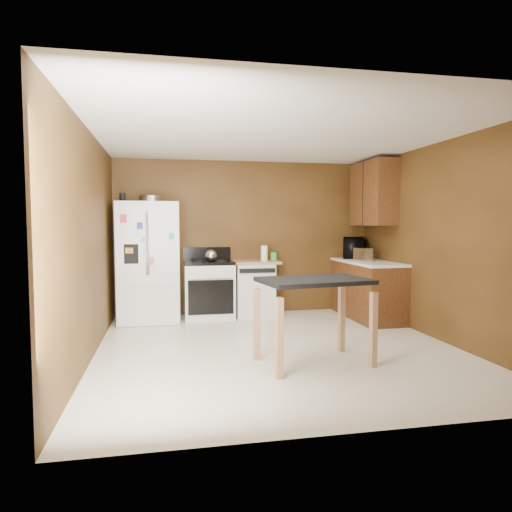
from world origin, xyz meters
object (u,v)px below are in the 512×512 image
object	(u,v)px
refrigerator	(149,262)
kettle	(211,256)
toaster	(363,254)
paper_towel	(264,253)
island	(314,293)
microwave	(353,248)
roasting_pan	(151,199)
green_canister	(274,256)
gas_range	(209,289)
pen_cup	(122,197)
dishwasher	(254,288)

from	to	relation	value
refrigerator	kettle	bearing A→B (deg)	-5.29
refrigerator	toaster	bearing A→B (deg)	-7.10
paper_towel	island	xyz separation A→B (m)	(-0.01, -2.48, -0.26)
paper_towel	toaster	xyz separation A→B (m)	(1.50, -0.38, -0.01)
toaster	microwave	distance (m)	0.63
kettle	paper_towel	size ratio (longest dim) A/B	0.75
roasting_pan	green_canister	world-z (taller)	roasting_pan
roasting_pan	microwave	bearing A→B (deg)	2.83
gas_range	island	bearing A→B (deg)	-71.48
gas_range	island	size ratio (longest dim) A/B	0.92
pen_cup	kettle	world-z (taller)	pen_cup
pen_cup	refrigerator	distance (m)	1.03
green_canister	pen_cup	bearing A→B (deg)	-174.42
kettle	toaster	xyz separation A→B (m)	(2.34, -0.32, 0.01)
green_canister	microwave	world-z (taller)	microwave
roasting_pan	gas_range	size ratio (longest dim) A/B	0.35
pen_cup	refrigerator	size ratio (longest dim) A/B	0.07
pen_cup	green_canister	xyz separation A→B (m)	(2.33, 0.23, -0.91)
roasting_pan	dishwasher	bearing A→B (deg)	1.45
toaster	island	world-z (taller)	toaster
microwave	roasting_pan	bearing A→B (deg)	117.10
paper_towel	green_canister	xyz separation A→B (m)	(0.20, 0.19, -0.06)
roasting_pan	pen_cup	world-z (taller)	pen_cup
gas_range	paper_towel	bearing A→B (deg)	-6.07
toaster	pen_cup	bearing A→B (deg)	161.69
toaster	refrigerator	size ratio (longest dim) A/B	0.15
kettle	microwave	world-z (taller)	microwave
microwave	refrigerator	distance (m)	3.38
paper_towel	dishwasher	distance (m)	0.59
kettle	gas_range	bearing A→B (deg)	98.62
toaster	gas_range	xyz separation A→B (m)	(-2.37, 0.47, -0.54)
pen_cup	refrigerator	bearing A→B (deg)	11.01
island	pen_cup	bearing A→B (deg)	131.04
dishwasher	island	distance (m)	2.62
paper_towel	microwave	xyz separation A→B (m)	(1.59, 0.24, 0.05)
roasting_pan	dishwasher	size ratio (longest dim) A/B	0.43
gas_range	dishwasher	distance (m)	0.72
toaster	gas_range	world-z (taller)	same
refrigerator	dishwasher	bearing A→B (deg)	2.99
dishwasher	pen_cup	bearing A→B (deg)	-175.56
pen_cup	microwave	world-z (taller)	pen_cup
island	toaster	bearing A→B (deg)	54.50
gas_range	island	distance (m)	2.73
roasting_pan	refrigerator	bearing A→B (deg)	-140.65
microwave	island	distance (m)	3.17
refrigerator	pen_cup	bearing A→B (deg)	-168.99
pen_cup	roasting_pan	bearing A→B (deg)	15.55
pen_cup	microwave	distance (m)	3.83
pen_cup	paper_towel	distance (m)	2.30
green_canister	gas_range	world-z (taller)	gas_range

